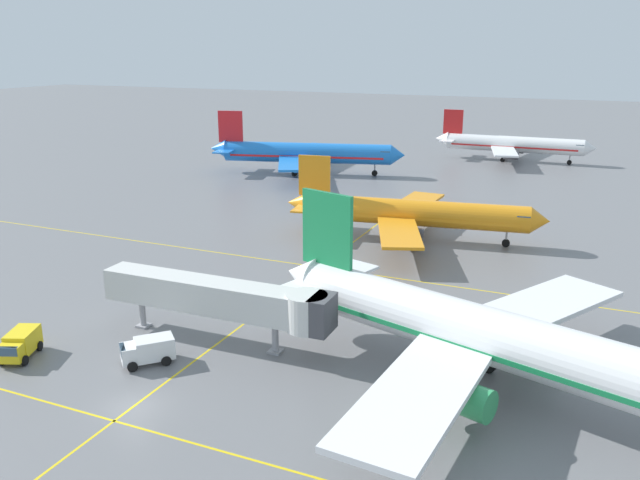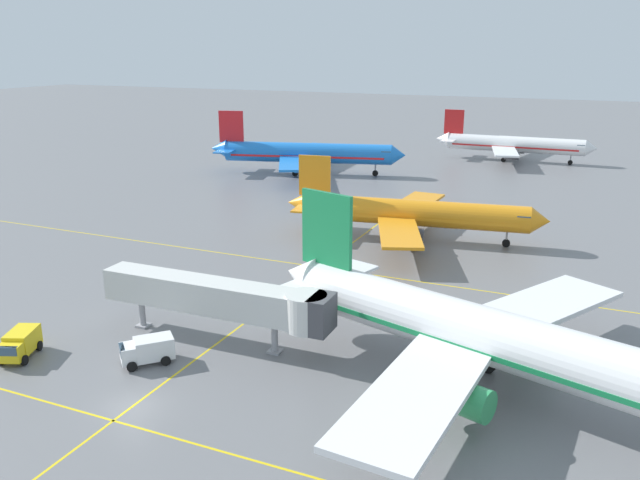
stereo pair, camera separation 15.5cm
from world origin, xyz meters
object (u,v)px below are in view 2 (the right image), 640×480
(airliner_far_left_stand, at_px, (512,144))
(airliner_third_row, at_px, (305,153))
(airliner_second_row, at_px, (411,213))
(service_truck_catering, at_px, (147,350))
(service_truck_red_van, at_px, (20,344))
(airliner_front_gate, at_px, (494,339))
(jet_bridge, at_px, (230,299))

(airliner_far_left_stand, bearing_deg, airliner_third_row, -137.73)
(airliner_second_row, bearing_deg, service_truck_catering, -102.88)
(airliner_second_row, relative_size, airliner_far_left_stand, 0.99)
(airliner_second_row, height_order, service_truck_red_van, airliner_second_row)
(service_truck_catering, bearing_deg, service_truck_red_van, -161.96)
(airliner_second_row, distance_m, service_truck_catering, 42.92)
(airliner_front_gate, height_order, service_truck_red_van, airliner_front_gate)
(airliner_second_row, bearing_deg, airliner_third_row, 131.73)
(service_truck_red_van, distance_m, jet_bridge, 17.29)
(service_truck_catering, bearing_deg, airliner_far_left_stand, 83.29)
(airliner_far_left_stand, height_order, service_truck_red_van, airliner_far_left_stand)
(airliner_far_left_stand, relative_size, service_truck_red_van, 7.61)
(airliner_far_left_stand, relative_size, service_truck_catering, 8.06)
(airliner_front_gate, xyz_separation_m, airliner_third_row, (-48.20, 71.24, -0.22))
(airliner_third_row, relative_size, service_truck_red_van, 8.57)
(airliner_far_left_stand, xyz_separation_m, service_truck_catering, (-12.88, -109.51, -2.47))
(service_truck_red_van, bearing_deg, airliner_front_gate, 14.88)
(airliner_second_row, distance_m, airliner_third_row, 47.88)
(airliner_far_left_stand, bearing_deg, airliner_front_gate, -82.82)
(airliner_second_row, height_order, airliner_third_row, airliner_third_row)
(airliner_third_row, xyz_separation_m, jet_bridge, (26.59, -71.78, -0.07))
(service_truck_red_van, bearing_deg, service_truck_catering, 18.04)
(airliner_far_left_stand, distance_m, service_truck_catering, 110.29)
(airliner_third_row, height_order, service_truck_red_van, airliner_third_row)
(service_truck_catering, height_order, jet_bridge, jet_bridge)
(airliner_second_row, relative_size, jet_bridge, 1.60)
(jet_bridge, bearing_deg, service_truck_red_van, -147.97)
(airliner_front_gate, distance_m, jet_bridge, 21.62)
(service_truck_red_van, height_order, jet_bridge, jet_bridge)
(airliner_far_left_stand, xyz_separation_m, service_truck_red_van, (-23.05, -112.82, -2.47))
(airliner_front_gate, xyz_separation_m, airliner_far_left_stand, (-13.01, 103.24, -0.72))
(airliner_second_row, relative_size, service_truck_red_van, 7.55)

